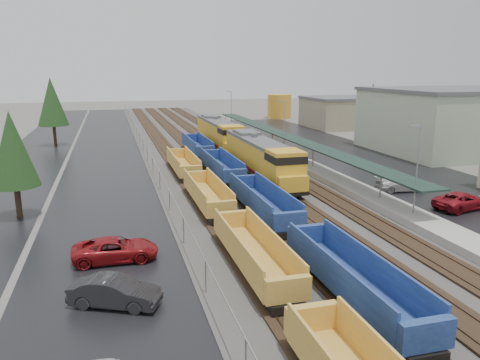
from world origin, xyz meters
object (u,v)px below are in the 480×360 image
object	(u,v)px
locomotive_lead	(262,158)
well_string_yellow	(254,254)
storage_tank	(279,106)
parked_car_west_c	(115,250)
well_string_blue	(263,203)
parked_car_east_c	(400,184)
parked_car_west_b	(115,292)
parked_car_east_b	(462,201)
locomotive_trail	(219,134)

from	to	relation	value
locomotive_lead	well_string_yellow	xyz separation A→B (m)	(-8.00, -23.04, -1.42)
storage_tank	parked_car_west_c	size ratio (longest dim) A/B	1.09
storage_tank	well_string_blue	bearing A→B (deg)	-111.13
locomotive_lead	parked_car_east_c	world-z (taller)	locomotive_lead
well_string_blue	parked_car_west_b	distance (m)	17.79
storage_tank	parked_car_west_c	xyz separation A→B (m)	(-41.97, -83.34, -2.24)
well_string_yellow	parked_car_east_b	size ratio (longest dim) A/B	12.59
well_string_blue	parked_car_west_c	xyz separation A→B (m)	(-12.27, -6.50, -0.39)
well_string_yellow	parked_car_west_b	world-z (taller)	well_string_yellow
locomotive_trail	parked_car_west_c	distance (m)	43.34
parked_car_west_c	parked_car_east_b	xyz separation A→B (m)	(30.13, 3.65, 0.01)
locomotive_trail	well_string_yellow	size ratio (longest dim) A/B	0.30
well_string_blue	parked_car_east_c	world-z (taller)	well_string_blue
locomotive_trail	parked_car_east_c	size ratio (longest dim) A/B	4.14
storage_tank	parked_car_west_b	bearing A→B (deg)	-115.18
well_string_blue	parked_car_east_b	distance (m)	18.09
locomotive_trail	storage_tank	distance (m)	50.28
parked_car_east_c	locomotive_trail	bearing A→B (deg)	30.74
well_string_yellow	parked_car_east_c	size ratio (longest dim) A/B	13.72
locomotive_trail	parked_car_west_c	world-z (taller)	locomotive_trail
locomotive_lead	storage_tank	world-z (taller)	storage_tank
parked_car_east_c	well_string_yellow	bearing A→B (deg)	133.83
locomotive_trail	parked_car_east_b	xyz separation A→B (m)	(13.87, -36.49, -1.76)
storage_tank	parked_car_west_c	bearing A→B (deg)	-116.73
parked_car_west_b	parked_car_east_b	distance (m)	31.85
locomotive_lead	parked_car_west_c	size ratio (longest dim) A/B	3.84
parked_car_west_c	storage_tank	bearing A→B (deg)	-26.08
parked_car_west_c	locomotive_trail	bearing A→B (deg)	-21.42
well_string_blue	storage_tank	size ratio (longest dim) A/B	12.49
well_string_yellow	parked_car_west_b	distance (m)	8.73
parked_car_west_b	parked_car_west_c	world-z (taller)	parked_car_west_b
parked_car_west_b	parked_car_east_b	xyz separation A→B (m)	(30.27, 9.90, -0.02)
well_string_yellow	parked_car_east_c	bearing A→B (deg)	35.78
locomotive_lead	parked_car_west_b	xyz separation A→B (m)	(-16.41, -25.39, -1.74)
locomotive_lead	storage_tank	bearing A→B (deg)	68.18
locomotive_trail	parked_car_west_b	size ratio (longest dim) A/B	4.41
locomotive_trail	parked_car_east_c	bearing A→B (deg)	-67.30
well_string_yellow	parked_car_west_b	xyz separation A→B (m)	(-8.41, -2.34, -0.32)
storage_tank	parked_car_west_c	world-z (taller)	storage_tank
parked_car_west_b	parked_car_west_c	distance (m)	6.25
well_string_blue	storage_tank	world-z (taller)	storage_tank
parked_car_west_b	parked_car_east_c	distance (m)	33.35
locomotive_trail	parked_car_east_c	world-z (taller)	locomotive_trail
well_string_yellow	storage_tank	xyz separation A→B (m)	(33.71, 87.25, 1.89)
well_string_yellow	parked_car_east_b	bearing A→B (deg)	19.07
locomotive_lead	locomotive_trail	xyz separation A→B (m)	(0.00, 21.00, 0.00)
parked_car_west_b	storage_tank	bearing A→B (deg)	-0.67
parked_car_west_c	locomotive_lead	bearing A→B (deg)	-39.72
storage_tank	parked_car_east_c	distance (m)	73.88
parked_car_east_c	storage_tank	bearing A→B (deg)	-2.41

